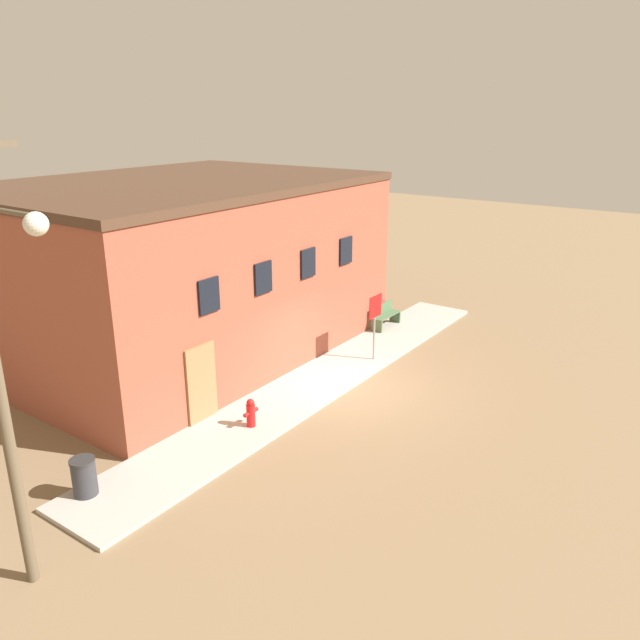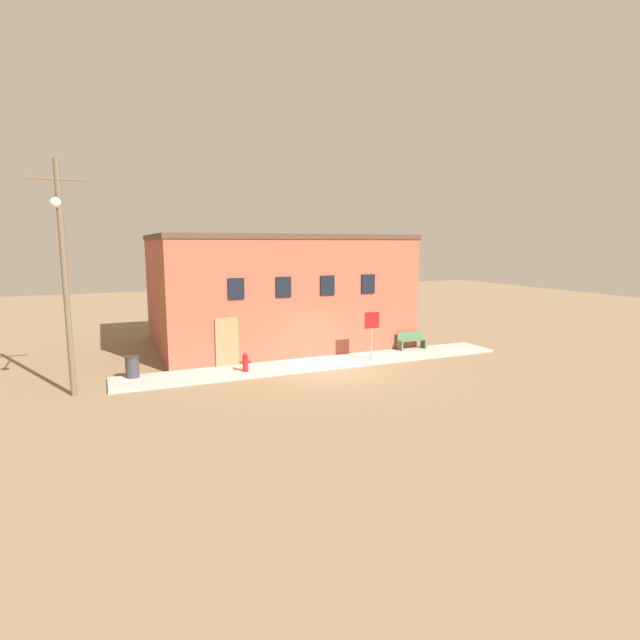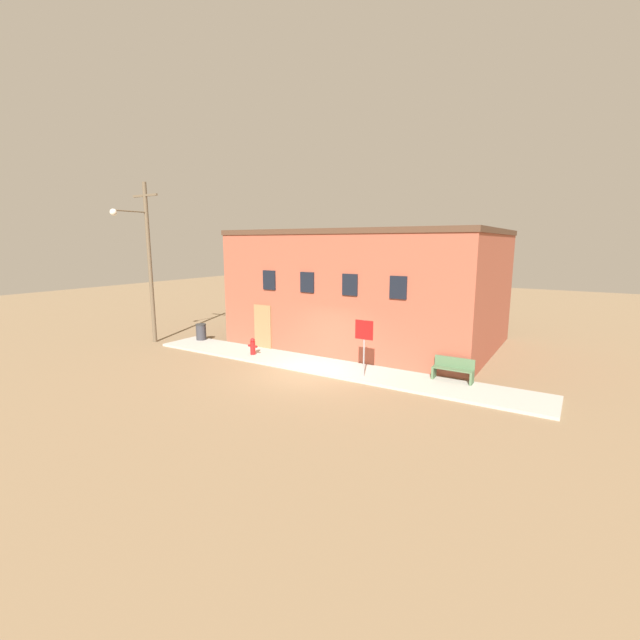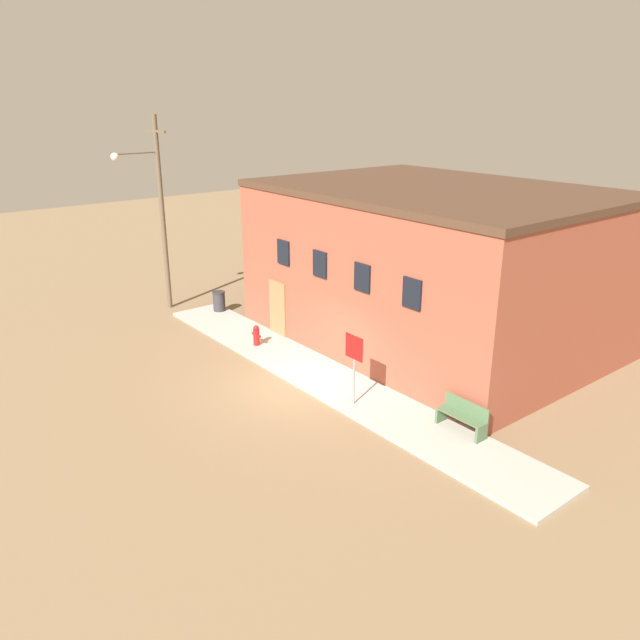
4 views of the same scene
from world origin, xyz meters
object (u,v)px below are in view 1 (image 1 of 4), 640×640
at_px(stop_sign, 375,315).
at_px(bench, 385,316).
at_px(trash_bin, 84,477).
at_px(fire_hydrant, 251,413).

height_order(stop_sign, bench, stop_sign).
height_order(stop_sign, trash_bin, stop_sign).
bearing_deg(bench, trash_bin, -179.57).
height_order(fire_hydrant, stop_sign, stop_sign).
height_order(fire_hydrant, trash_bin, trash_bin).
bearing_deg(trash_bin, fire_hydrant, -11.86).
height_order(bench, trash_bin, bench).
distance_m(fire_hydrant, trash_bin, 4.41).
bearing_deg(fire_hydrant, stop_sign, -3.01).
distance_m(fire_hydrant, stop_sign, 5.87).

